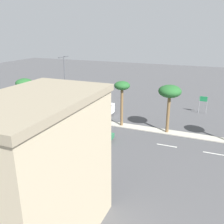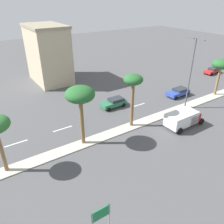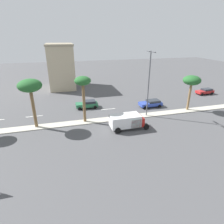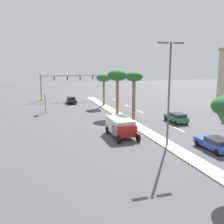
% 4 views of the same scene
% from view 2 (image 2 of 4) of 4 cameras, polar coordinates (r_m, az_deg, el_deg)
% --- Properties ---
extents(ground_plane, '(160.00, 160.00, 0.00)m').
position_cam_2_polar(ground_plane, '(33.80, 9.93, -1.84)').
color(ground_plane, '#4C4C4F').
extents(median_curb, '(1.80, 81.96, 0.12)m').
position_cam_2_polar(median_curb, '(40.03, 19.61, 1.89)').
color(median_curb, '#B7B2A3').
rests_on(median_curb, ground).
extents(lane_stripe_leading, '(0.20, 2.80, 0.01)m').
position_cam_2_polar(lane_stripe_leading, '(30.62, -23.24, -7.36)').
color(lane_stripe_leading, silver).
rests_on(lane_stripe_leading, ground).
extents(lane_stripe_far, '(0.20, 2.80, 0.01)m').
position_cam_2_polar(lane_stripe_far, '(31.75, -12.43, -4.19)').
color(lane_stripe_far, silver).
rests_on(lane_stripe_far, ground).
extents(lane_stripe_rear, '(0.20, 2.80, 0.01)m').
position_cam_2_polar(lane_stripe_rear, '(37.78, 6.74, 1.76)').
color(lane_stripe_rear, silver).
rests_on(lane_stripe_rear, ground).
extents(directional_road_sign, '(0.10, 1.51, 3.39)m').
position_cam_2_polar(directional_road_sign, '(17.56, -2.85, -25.37)').
color(directional_road_sign, gray).
rests_on(directional_road_sign, ground).
extents(commercial_building, '(10.69, 6.69, 11.36)m').
position_cam_2_polar(commercial_building, '(48.70, -15.98, 14.02)').
color(commercial_building, tan).
rests_on(commercial_building, ground).
extents(palm_tree_near, '(3.40, 3.40, 7.47)m').
position_cam_2_polar(palm_tree_near, '(25.26, -8.14, 4.07)').
color(palm_tree_near, brown).
rests_on(palm_tree_near, median_curb).
extents(palm_tree_trailing, '(2.53, 2.53, 7.46)m').
position_cam_2_polar(palm_tree_trailing, '(29.01, 5.42, 7.39)').
color(palm_tree_trailing, brown).
rests_on(palm_tree_trailing, median_curb).
extents(palm_tree_leading, '(3.16, 3.16, 6.51)m').
position_cam_2_polar(palm_tree_leading, '(43.90, 26.10, 10.69)').
color(palm_tree_leading, olive).
rests_on(palm_tree_leading, median_curb).
extents(street_lamp_center, '(2.90, 0.24, 10.93)m').
position_cam_2_polar(street_lamp_center, '(36.30, 19.54, 10.18)').
color(street_lamp_center, '#515459').
rests_on(street_lamp_center, median_curb).
extents(sedan_red_outboard, '(2.13, 4.40, 1.33)m').
position_cam_2_polar(sedan_red_outboard, '(57.97, 24.23, 9.65)').
color(sedan_red_outboard, red).
rests_on(sedan_red_outboard, ground).
extents(sedan_green_leading, '(2.00, 4.23, 1.45)m').
position_cam_2_polar(sedan_green_leading, '(36.66, 0.49, 2.45)').
color(sedan_green_leading, '#287047').
rests_on(sedan_green_leading, ground).
extents(sedan_blue_front, '(2.18, 4.48, 1.37)m').
position_cam_2_polar(sedan_blue_front, '(42.59, 16.59, 4.95)').
color(sedan_blue_front, '#2D47AD').
rests_on(sedan_blue_front, ground).
extents(box_truck, '(2.64, 5.73, 2.19)m').
position_cam_2_polar(box_truck, '(32.63, 17.76, -1.50)').
color(box_truck, '#B21E19').
rests_on(box_truck, ground).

